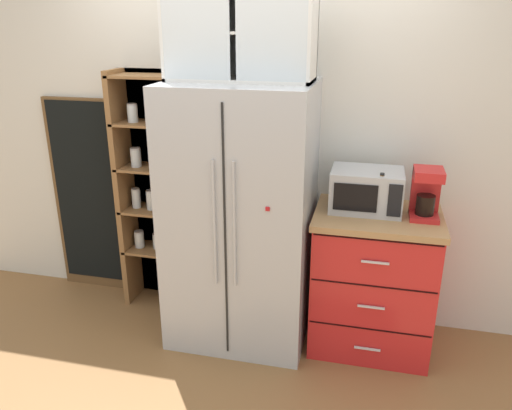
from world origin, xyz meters
name	(u,v)px	position (x,y,z in m)	size (l,w,h in m)	color
ground_plane	(243,328)	(0.00, 0.00, 0.00)	(10.72, 10.72, 0.00)	olive
wall_back_cream	(256,140)	(0.00, 0.40, 1.27)	(5.02, 0.10, 2.55)	silver
refrigerator	(241,216)	(0.00, -0.01, 0.86)	(0.91, 0.74, 1.72)	#B7BABF
pantry_shelf_column	(155,189)	(-0.73, 0.28, 0.90)	(0.52, 0.29, 1.75)	brown
counter_cabinet	(372,280)	(0.87, 0.05, 0.47)	(0.78, 0.62, 0.94)	red
microwave	(366,190)	(0.78, 0.10, 1.07)	(0.44, 0.33, 0.26)	#B7BABF
coffee_maker	(426,193)	(1.14, 0.06, 1.09)	(0.17, 0.20, 0.31)	red
mug_red	(379,208)	(0.87, 0.02, 0.98)	(0.11, 0.08, 0.10)	red
bottle_amber	(380,198)	(0.87, 0.00, 1.06)	(0.06, 0.06, 0.28)	brown
bottle_clear	(380,197)	(0.87, 0.06, 1.04)	(0.07, 0.07, 0.24)	silver
upper_cabinet	(241,32)	(0.00, 0.04, 2.00)	(0.87, 0.32, 0.55)	silver
chalkboard_menu	(90,197)	(-1.31, 0.33, 0.77)	(0.60, 0.04, 1.54)	brown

